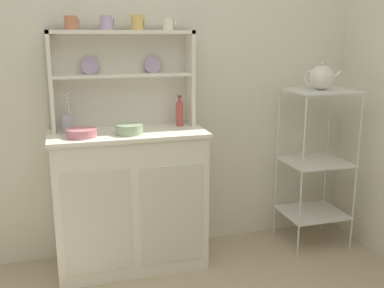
# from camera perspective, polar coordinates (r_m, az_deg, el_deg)

# --- Properties ---
(wall_back) EXTENTS (3.84, 0.05, 2.50)m
(wall_back) POSITION_cam_1_polar(r_m,az_deg,el_deg) (3.06, -7.44, 8.77)
(wall_back) COLOR silver
(wall_back) RESTS_ON ground
(hutch_cabinet) EXTENTS (0.98, 0.45, 0.92)m
(hutch_cabinet) POSITION_cam_1_polar(r_m,az_deg,el_deg) (2.97, -7.91, -6.89)
(hutch_cabinet) COLOR white
(hutch_cabinet) RESTS_ON ground
(hutch_shelf_unit) EXTENTS (0.91, 0.18, 0.62)m
(hutch_shelf_unit) POSITION_cam_1_polar(r_m,az_deg,el_deg) (2.95, -8.90, 9.18)
(hutch_shelf_unit) COLOR silver
(hutch_shelf_unit) RESTS_ON hutch_cabinet
(bakers_rack) EXTENTS (0.44, 0.39, 1.14)m
(bakers_rack) POSITION_cam_1_polar(r_m,az_deg,el_deg) (3.30, 15.56, -1.26)
(bakers_rack) COLOR silver
(bakers_rack) RESTS_ON ground
(cup_terracotta_0) EXTENTS (0.09, 0.08, 0.08)m
(cup_terracotta_0) POSITION_cam_1_polar(r_m,az_deg,el_deg) (2.88, -15.18, 14.70)
(cup_terracotta_0) COLOR #C67556
(cup_terracotta_0) RESTS_ON hutch_shelf_unit
(cup_lilac_1) EXTENTS (0.09, 0.07, 0.09)m
(cup_lilac_1) POSITION_cam_1_polar(r_m,az_deg,el_deg) (2.89, -10.83, 14.95)
(cup_lilac_1) COLOR #B79ECC
(cup_lilac_1) RESTS_ON hutch_shelf_unit
(cup_gold_2) EXTENTS (0.09, 0.07, 0.09)m
(cup_gold_2) POSITION_cam_1_polar(r_m,az_deg,el_deg) (2.91, -7.00, 15.14)
(cup_gold_2) COLOR #DBB760
(cup_gold_2) RESTS_ON hutch_shelf_unit
(cup_cream_3) EXTENTS (0.08, 0.07, 0.08)m
(cup_cream_3) POSITION_cam_1_polar(r_m,az_deg,el_deg) (2.95, -3.05, 15.06)
(cup_cream_3) COLOR silver
(cup_cream_3) RESTS_ON hutch_shelf_unit
(bowl_mixing_large) EXTENTS (0.18, 0.18, 0.05)m
(bowl_mixing_large) POSITION_cam_1_polar(r_m,az_deg,el_deg) (2.74, -13.91, 1.38)
(bowl_mixing_large) COLOR #D17A84
(bowl_mixing_large) RESTS_ON hutch_cabinet
(bowl_floral_medium) EXTENTS (0.16, 0.16, 0.06)m
(bowl_floral_medium) POSITION_cam_1_polar(r_m,az_deg,el_deg) (2.76, -8.01, 1.88)
(bowl_floral_medium) COLOR #9EB78E
(bowl_floral_medium) RESTS_ON hutch_cabinet
(jam_bottle) EXTENTS (0.05, 0.05, 0.20)m
(jam_bottle) POSITION_cam_1_polar(r_m,az_deg,el_deg) (2.98, -1.59, 3.95)
(jam_bottle) COLOR #B74C47
(jam_bottle) RESTS_ON hutch_cabinet
(utensil_jar) EXTENTS (0.08, 0.08, 0.25)m
(utensil_jar) POSITION_cam_1_polar(r_m,az_deg,el_deg) (2.88, -15.59, 2.58)
(utensil_jar) COLOR #B2B7C6
(utensil_jar) RESTS_ON hutch_cabinet
(porcelain_teapot) EXTENTS (0.26, 0.17, 0.19)m
(porcelain_teapot) POSITION_cam_1_polar(r_m,az_deg,el_deg) (3.21, 16.17, 8.14)
(porcelain_teapot) COLOR white
(porcelain_teapot) RESTS_ON bakers_rack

